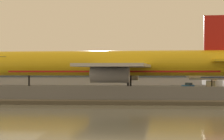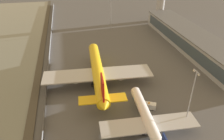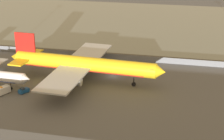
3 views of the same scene
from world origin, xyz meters
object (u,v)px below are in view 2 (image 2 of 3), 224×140
at_px(baggage_tug, 137,97).
at_px(apron_light_mast_apron_west, 111,10).
at_px(cargo_jet_yellow, 98,71).
at_px(ops_van, 148,105).
at_px(apron_light_mast_apron_east, 191,97).
at_px(passenger_jet_white, 148,121).

xyz_separation_m(baggage_tug, apron_light_mast_apron_west, (-82.25, 6.51, 13.18)).
height_order(cargo_jet_yellow, ops_van, cargo_jet_yellow).
bearing_deg(apron_light_mast_apron_east, ops_van, -140.93).
bearing_deg(ops_van, apron_light_mast_apron_east, 39.07).
bearing_deg(passenger_jet_white, apron_light_mast_apron_west, 175.07).
height_order(cargo_jet_yellow, passenger_jet_white, cargo_jet_yellow).
relative_size(cargo_jet_yellow, ops_van, 9.51).
bearing_deg(baggage_tug, apron_light_mast_apron_east, 33.20).
bearing_deg(passenger_jet_white, apron_light_mast_apron_east, 88.66).
bearing_deg(baggage_tug, passenger_jet_white, -6.92).
bearing_deg(ops_van, baggage_tug, -159.82).
xyz_separation_m(apron_light_mast_apron_west, apron_light_mast_apron_east, (99.17, 4.56, -2.25)).
height_order(apron_light_mast_apron_west, apron_light_mast_apron_east, apron_light_mast_apron_west).
bearing_deg(baggage_tug, cargo_jet_yellow, -138.32).
relative_size(passenger_jet_white, ops_van, 6.48).
xyz_separation_m(ops_van, apron_light_mast_apron_east, (10.92, 8.87, 10.46)).
bearing_deg(apron_light_mast_apron_east, apron_light_mast_apron_west, -177.37).
xyz_separation_m(cargo_jet_yellow, ops_van, (20.84, 15.42, -4.36)).
bearing_deg(passenger_jet_white, baggage_tug, 173.08).
bearing_deg(passenger_jet_white, ops_van, 158.32).
xyz_separation_m(baggage_tug, apron_light_mast_apron_east, (16.92, 11.07, 10.93)).
height_order(cargo_jet_yellow, apron_light_mast_apron_east, apron_light_mast_apron_east).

